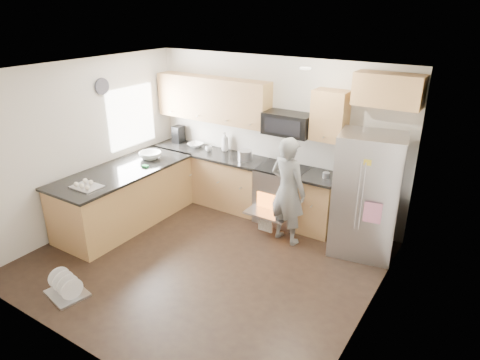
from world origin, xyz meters
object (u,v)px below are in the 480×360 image
Objects in this scene: refrigerator at (367,196)px; person at (288,191)px; stove_range at (283,182)px; dish_rack at (66,289)px.

refrigerator reaches higher than person.
stove_range is at bearing -45.25° from person.
stove_range is 1.01× the size of refrigerator.
person is at bearing -56.51° from stove_range.
refrigerator is 1.10m from person.
dish_rack is at bearing -112.40° from stove_range.
stove_range is 0.66m from person.
stove_range is at bearing 67.60° from dish_rack.
person is 3.23m from dish_rack.
dish_rack is at bearing 69.01° from person.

